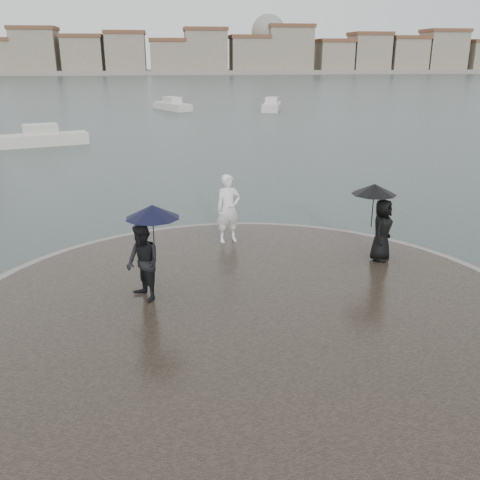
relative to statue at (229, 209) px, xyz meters
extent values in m
plane|color=#2B3835|center=(-0.10, -7.87, -1.30)|extent=(400.00, 400.00, 0.00)
cylinder|color=gray|center=(-0.10, -4.37, -1.14)|extent=(12.50, 12.50, 0.32)
cylinder|color=#2D261E|center=(-0.10, -4.37, -1.12)|extent=(11.90, 11.90, 0.36)
imported|color=white|center=(0.00, 0.00, 0.00)|extent=(0.77, 0.59, 1.89)
imported|color=black|center=(-2.20, -3.49, -0.12)|extent=(0.95, 1.01, 1.65)
cylinder|color=black|center=(-1.95, -3.39, 0.41)|extent=(0.02, 0.02, 0.90)
cone|color=black|center=(-1.95, -3.39, 0.96)|extent=(1.13, 1.13, 0.28)
imported|color=black|center=(3.63, -1.93, -0.15)|extent=(0.87, 0.92, 1.58)
cylinder|color=black|center=(3.38, -1.83, 0.36)|extent=(0.02, 0.02, 0.90)
cone|color=black|center=(3.38, -1.83, 0.88)|extent=(1.10, 1.10, 0.26)
cube|color=gray|center=(-0.10, 155.13, -0.70)|extent=(260.00, 20.00, 1.20)
cube|color=gray|center=(-37.10, 152.13, 4.70)|extent=(12.00, 10.00, 12.00)
cube|color=brown|center=(-37.10, 152.13, 11.20)|extent=(12.60, 10.60, 1.00)
cube|color=gray|center=(-24.10, 152.13, 3.70)|extent=(11.00, 10.00, 10.00)
cube|color=brown|center=(-24.10, 152.13, 9.20)|extent=(11.60, 10.60, 1.00)
cube|color=gray|center=(-12.10, 152.13, 4.20)|extent=(11.00, 10.00, 11.00)
cube|color=brown|center=(-12.10, 152.13, 10.20)|extent=(11.60, 10.60, 1.00)
cube|color=gray|center=(-0.10, 152.13, 3.20)|extent=(10.00, 10.00, 9.00)
cube|color=brown|center=(-0.10, 152.13, 8.20)|extent=(10.60, 10.60, 1.00)
cube|color=gray|center=(10.90, 152.13, 4.70)|extent=(12.00, 10.00, 12.00)
cube|color=brown|center=(10.90, 152.13, 11.20)|extent=(12.60, 10.60, 1.00)
cube|color=gray|center=(23.90, 152.13, 3.70)|extent=(11.00, 10.00, 10.00)
cube|color=brown|center=(23.90, 152.13, 9.20)|extent=(11.60, 10.60, 1.00)
cube|color=gray|center=(35.90, 152.13, 5.20)|extent=(13.00, 10.00, 13.00)
cube|color=brown|center=(35.90, 152.13, 12.20)|extent=(13.60, 10.60, 1.00)
cube|color=gray|center=(49.90, 152.13, 3.20)|extent=(10.00, 10.00, 9.00)
cube|color=brown|center=(49.90, 152.13, 8.20)|extent=(10.60, 10.60, 1.00)
cube|color=gray|center=(60.90, 152.13, 4.20)|extent=(11.00, 10.00, 11.00)
cube|color=brown|center=(60.90, 152.13, 10.20)|extent=(11.60, 10.60, 1.00)
cube|color=gray|center=(72.90, 152.13, 3.70)|extent=(11.00, 10.00, 10.00)
cube|color=brown|center=(72.90, 152.13, 9.20)|extent=(11.60, 10.60, 1.00)
cube|color=gray|center=(84.90, 152.13, 4.70)|extent=(12.00, 10.00, 12.00)
cube|color=brown|center=(84.90, 152.13, 11.20)|extent=(12.60, 10.60, 1.00)
sphere|color=gray|center=(29.90, 154.13, 10.70)|extent=(10.00, 10.00, 10.00)
cube|color=beige|center=(9.11, 40.62, -1.05)|extent=(2.99, 5.73, 0.90)
cube|color=beige|center=(9.11, 40.62, -0.45)|extent=(1.68, 2.25, 0.90)
cube|color=beige|center=(-9.26, 20.55, -1.05)|extent=(5.72, 3.24, 0.90)
cube|color=beige|center=(-9.26, 20.55, -0.45)|extent=(2.28, 1.77, 0.90)
cube|color=beige|center=(-0.87, 42.53, -1.05)|extent=(3.97, 5.61, 0.90)
cube|color=beige|center=(-0.87, 42.53, -0.45)|extent=(1.99, 2.33, 0.90)
camera|label=1|loc=(-1.60, -14.01, 3.96)|focal=40.00mm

